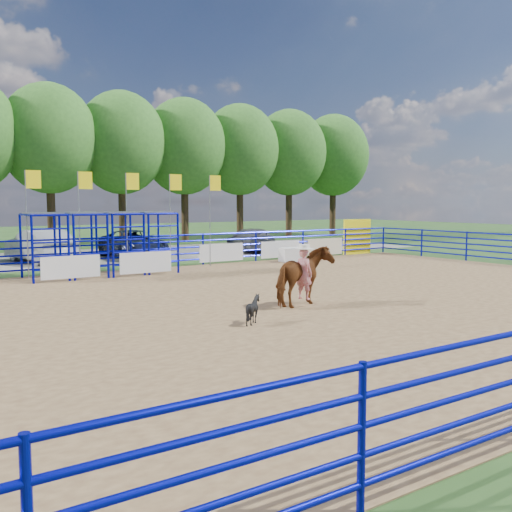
# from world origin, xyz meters

# --- Properties ---
(ground) EXTENTS (120.00, 120.00, 0.00)m
(ground) POSITION_xyz_m (0.00, 0.00, 0.00)
(ground) COLOR #315321
(ground) RESTS_ON ground
(arena_dirt) EXTENTS (30.00, 20.00, 0.02)m
(arena_dirt) POSITION_xyz_m (0.00, 0.00, 0.01)
(arena_dirt) COLOR olive
(arena_dirt) RESTS_ON ground
(gravel_strip) EXTENTS (40.00, 10.00, 0.01)m
(gravel_strip) POSITION_xyz_m (0.00, 17.00, 0.01)
(gravel_strip) COLOR gray
(gravel_strip) RESTS_ON ground
(announcer_table) EXTENTS (1.33, 0.68, 0.69)m
(announcer_table) POSITION_xyz_m (7.43, 8.83, 0.36)
(announcer_table) COLOR silver
(announcer_table) RESTS_ON arena_dirt
(horse_and_rider) EXTENTS (2.19, 1.49, 2.49)m
(horse_and_rider) POSITION_xyz_m (0.30, -1.11, 0.95)
(horse_and_rider) COLOR brown
(horse_and_rider) RESTS_ON arena_dirt
(calf) EXTENTS (0.69, 0.62, 0.71)m
(calf) POSITION_xyz_m (-2.21, -2.31, 0.37)
(calf) COLOR black
(calf) RESTS_ON arena_dirt
(car_b) EXTENTS (2.60, 5.17, 1.63)m
(car_b) POSITION_xyz_m (-3.18, 15.43, 0.82)
(car_b) COLOR gray
(car_b) RESTS_ON gravel_strip
(car_c) EXTENTS (2.53, 5.32, 1.47)m
(car_c) POSITION_xyz_m (1.53, 15.09, 0.74)
(car_c) COLOR #141932
(car_c) RESTS_ON gravel_strip
(car_d) EXTENTS (3.09, 5.13, 1.39)m
(car_d) POSITION_xyz_m (8.94, 15.01, 0.71)
(car_d) COLOR #59595B
(car_d) RESTS_ON gravel_strip
(perimeter_fence) EXTENTS (30.10, 20.10, 1.50)m
(perimeter_fence) POSITION_xyz_m (0.00, 0.00, 0.75)
(perimeter_fence) COLOR #070B9E
(perimeter_fence) RESTS_ON ground
(chute_assembly) EXTENTS (19.32, 2.41, 4.20)m
(chute_assembly) POSITION_xyz_m (-1.90, 8.84, 1.26)
(chute_assembly) COLOR #070B9E
(chute_assembly) RESTS_ON ground
(treeline) EXTENTS (56.40, 6.40, 11.24)m
(treeline) POSITION_xyz_m (0.00, 26.00, 7.53)
(treeline) COLOR #3F2B19
(treeline) RESTS_ON ground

